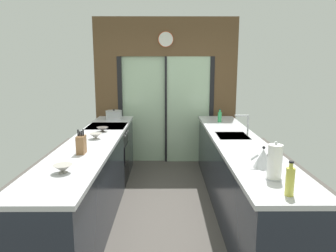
# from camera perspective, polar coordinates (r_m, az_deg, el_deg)

# --- Properties ---
(ground_plane) EXTENTS (5.04, 7.60, 0.02)m
(ground_plane) POSITION_cam_1_polar(r_m,az_deg,el_deg) (4.56, -0.40, -13.07)
(ground_plane) COLOR #4C4742
(back_wall_unit) EXTENTS (2.64, 0.12, 2.70)m
(back_wall_unit) POSITION_cam_1_polar(r_m,az_deg,el_deg) (5.98, -0.39, 7.82)
(back_wall_unit) COLOR brown
(back_wall_unit) RESTS_ON ground_plane
(left_counter_run) EXTENTS (0.62, 3.80, 0.92)m
(left_counter_run) POSITION_cam_1_polar(r_m,az_deg,el_deg) (4.05, -13.56, -9.28)
(left_counter_run) COLOR #1E232D
(left_counter_run) RESTS_ON ground_plane
(right_counter_run) EXTENTS (0.62, 3.80, 0.92)m
(right_counter_run) POSITION_cam_1_polar(r_m,az_deg,el_deg) (4.21, 12.22, -8.50)
(right_counter_run) COLOR #1E232D
(right_counter_run) RESTS_ON ground_plane
(sink_faucet) EXTENTS (0.19, 0.02, 0.28)m
(sink_faucet) POSITION_cam_1_polar(r_m,az_deg,el_deg) (4.32, 13.78, 0.73)
(sink_faucet) COLOR #B7BABC
(sink_faucet) RESTS_ON right_counter_run
(oven_range) EXTENTS (0.60, 0.60, 0.92)m
(oven_range) POSITION_cam_1_polar(r_m,az_deg,el_deg) (5.10, -10.70, -5.09)
(oven_range) COLOR black
(oven_range) RESTS_ON ground_plane
(mixing_bowl_near) EXTENTS (0.17, 0.17, 0.07)m
(mixing_bowl_near) POSITION_cam_1_polar(r_m,az_deg,el_deg) (2.92, -18.35, -7.25)
(mixing_bowl_near) COLOR gray
(mixing_bowl_near) RESTS_ON left_counter_run
(mixing_bowl_mid) EXTENTS (0.16, 0.16, 0.07)m
(mixing_bowl_mid) POSITION_cam_1_polar(r_m,az_deg,el_deg) (4.13, -12.88, -1.75)
(mixing_bowl_mid) COLOR gray
(mixing_bowl_mid) RESTS_ON left_counter_run
(mixing_bowl_far) EXTENTS (0.16, 0.16, 0.06)m
(mixing_bowl_far) POSITION_cam_1_polar(r_m,az_deg,el_deg) (4.55, -11.68, -0.57)
(mixing_bowl_far) COLOR #514C47
(mixing_bowl_far) RESTS_ON left_counter_run
(knife_block) EXTENTS (0.08, 0.14, 0.26)m
(knife_block) POSITION_cam_1_polar(r_m,az_deg,el_deg) (3.47, -15.32, -3.20)
(knife_block) COLOR brown
(knife_block) RESTS_ON left_counter_run
(stock_pot) EXTENTS (0.28, 0.28, 0.18)m
(stock_pot) POSITION_cam_1_polar(r_m,az_deg,el_deg) (5.52, -9.68, 1.94)
(stock_pot) COLOR #B7BABC
(stock_pot) RESTS_ON left_counter_run
(kettle) EXTENTS (0.26, 0.18, 0.20)m
(kettle) POSITION_cam_1_polar(r_m,az_deg,el_deg) (3.03, 16.76, -5.56)
(kettle) COLOR #B7BABC
(kettle) RESTS_ON right_counter_run
(soap_bottle_near) EXTENTS (0.06, 0.06, 0.26)m
(soap_bottle_near) POSITION_cam_1_polar(r_m,az_deg,el_deg) (2.45, 21.06, -9.20)
(soap_bottle_near) COLOR #D1CC4C
(soap_bottle_near) RESTS_ON right_counter_run
(soap_bottle_far) EXTENTS (0.06, 0.06, 0.21)m
(soap_bottle_far) POSITION_cam_1_polar(r_m,az_deg,el_deg) (5.30, 9.27, 1.69)
(soap_bottle_far) COLOR #339E56
(soap_bottle_far) RESTS_ON right_counter_run
(paper_towel_roll) EXTENTS (0.14, 0.14, 0.32)m
(paper_towel_roll) POSITION_cam_1_polar(r_m,az_deg,el_deg) (2.74, 18.61, -6.19)
(paper_towel_roll) COLOR #B7BABC
(paper_towel_roll) RESTS_ON right_counter_run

